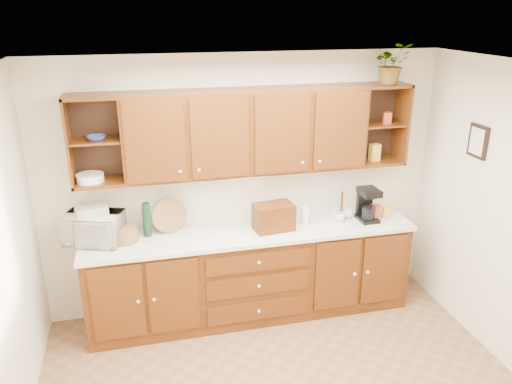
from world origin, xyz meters
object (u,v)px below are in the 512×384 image
microwave (94,228)px  coffee_maker (367,205)px  bread_box (274,217)px  potted_plant (392,64)px

microwave → coffee_maker: 2.68m
microwave → bread_box: 1.69m
microwave → bread_box: (1.68, -0.12, -0.01)m
microwave → potted_plant: size_ratio=1.32×
potted_plant → microwave: bearing=-179.8°
microwave → bread_box: bearing=15.6°
bread_box → coffee_maker: (0.99, 0.01, 0.03)m
microwave → potted_plant: bearing=19.8°
bread_box → potted_plant: size_ratio=0.98×
bread_box → coffee_maker: coffee_maker is taller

